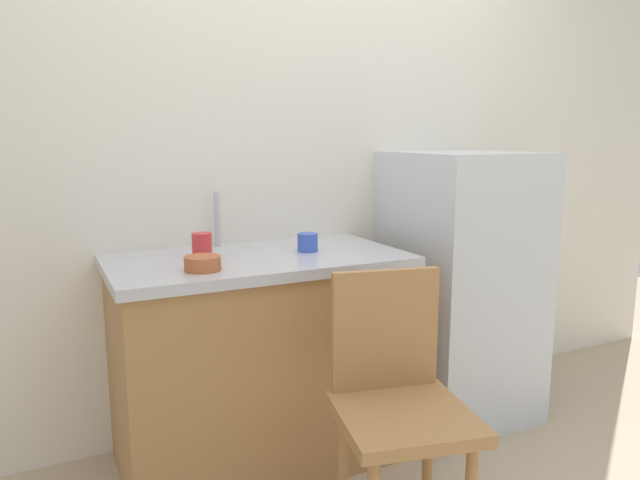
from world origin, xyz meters
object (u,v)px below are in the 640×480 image
(refrigerator, at_px, (459,285))
(terracotta_bowl, at_px, (203,263))
(cup_blue, at_px, (308,242))
(chair, at_px, (398,400))
(cup_red, at_px, (202,245))

(refrigerator, bearing_deg, terracotta_bowl, -173.01)
(cup_blue, bearing_deg, chair, -90.49)
(terracotta_bowl, height_order, cup_red, cup_red)
(refrigerator, xyz_separation_m, chair, (-0.79, -0.69, -0.12))
(refrigerator, height_order, cup_blue, refrigerator)
(cup_blue, bearing_deg, terracotta_bowl, -162.15)
(refrigerator, xyz_separation_m, cup_red, (-1.21, 0.06, 0.28))
(refrigerator, relative_size, cup_red, 12.82)
(cup_blue, height_order, cup_red, cup_red)
(chair, bearing_deg, terracotta_bowl, 143.45)
(refrigerator, xyz_separation_m, cup_blue, (-0.79, -0.00, 0.27))
(cup_red, bearing_deg, cup_blue, -8.09)
(refrigerator, height_order, terracotta_bowl, refrigerator)
(refrigerator, distance_m, cup_blue, 0.83)
(refrigerator, relative_size, terracotta_bowl, 9.72)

